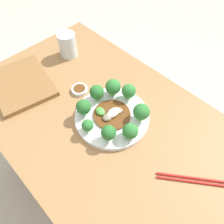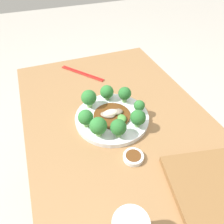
{
  "view_description": "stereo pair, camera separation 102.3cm",
  "coord_description": "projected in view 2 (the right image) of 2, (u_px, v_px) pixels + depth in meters",
  "views": [
    {
      "loc": [
        0.36,
        -0.29,
        1.4
      ],
      "look_at": [
        0.04,
        0.02,
        0.78
      ],
      "focal_mm": 35.0,
      "sensor_mm": 36.0,
      "label": 1
    },
    {
      "loc": [
        -0.51,
        0.23,
        1.3
      ],
      "look_at": [
        0.04,
        0.02,
        0.78
      ],
      "focal_mm": 35.0,
      "sensor_mm": 36.0,
      "label": 2
    }
  ],
  "objects": [
    {
      "name": "broccoli_east",
      "position": [
        107.0,
        92.0,
        0.85
      ],
      "size": [
        0.05,
        0.05,
        0.06
      ],
      "color": "#70A356",
      "rests_on": "plate"
    },
    {
      "name": "sauce_dish",
      "position": [
        133.0,
        157.0,
        0.67
      ],
      "size": [
        0.06,
        0.06,
        0.02
      ],
      "color": "silver",
      "rests_on": "table"
    },
    {
      "name": "stirfry_center",
      "position": [
        113.0,
        115.0,
        0.79
      ],
      "size": [
        0.13,
        0.13,
        0.03
      ],
      "color": "#5B3314",
      "rests_on": "plate"
    },
    {
      "name": "plate",
      "position": [
        112.0,
        118.0,
        0.8
      ],
      "size": [
        0.27,
        0.27,
        0.02
      ],
      "color": "silver",
      "rests_on": "table"
    },
    {
      "name": "cutting_board",
      "position": [
        215.0,
        195.0,
        0.58
      ],
      "size": [
        0.31,
        0.27,
        0.02
      ],
      "color": "brown",
      "rests_on": "table"
    },
    {
      "name": "broccoli_south",
      "position": [
        139.0,
        106.0,
        0.8
      ],
      "size": [
        0.04,
        0.04,
        0.05
      ],
      "color": "#7AAD5B",
      "rests_on": "plate"
    },
    {
      "name": "broccoli_northwest",
      "position": [
        98.0,
        126.0,
        0.7
      ],
      "size": [
        0.06,
        0.06,
        0.07
      ],
      "color": "#7AAD5B",
      "rests_on": "plate"
    },
    {
      "name": "chopsticks",
      "position": [
        82.0,
        73.0,
        1.04
      ],
      "size": [
        0.2,
        0.16,
        0.01
      ],
      "color": "red",
      "rests_on": "table"
    },
    {
      "name": "ground_plane",
      "position": [
        118.0,
        213.0,
        1.29
      ],
      "size": [
        8.0,
        8.0,
        0.0
      ],
      "primitive_type": "plane",
      "color": "#B7B2A8"
    },
    {
      "name": "broccoli_northeast",
      "position": [
        89.0,
        98.0,
        0.81
      ],
      "size": [
        0.06,
        0.06,
        0.07
      ],
      "color": "#89B76B",
      "rests_on": "plate"
    },
    {
      "name": "table",
      "position": [
        119.0,
        179.0,
        1.04
      ],
      "size": [
        1.08,
        0.67,
        0.74
      ],
      "color": "olive",
      "rests_on": "ground_plane"
    },
    {
      "name": "broccoli_southwest",
      "position": [
        138.0,
        118.0,
        0.74
      ],
      "size": [
        0.05,
        0.05,
        0.07
      ],
      "color": "#70A356",
      "rests_on": "plate"
    },
    {
      "name": "broccoli_west",
      "position": [
        118.0,
        127.0,
        0.7
      ],
      "size": [
        0.05,
        0.05,
        0.07
      ],
      "color": "#7AAD5B",
      "rests_on": "plate"
    },
    {
      "name": "broccoli_north",
      "position": [
        86.0,
        118.0,
        0.74
      ],
      "size": [
        0.05,
        0.05,
        0.07
      ],
      "color": "#7AAD5B",
      "rests_on": "plate"
    },
    {
      "name": "broccoli_southeast",
      "position": [
        125.0,
        94.0,
        0.84
      ],
      "size": [
        0.05,
        0.05,
        0.07
      ],
      "color": "#70A356",
      "rests_on": "plate"
    }
  ]
}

